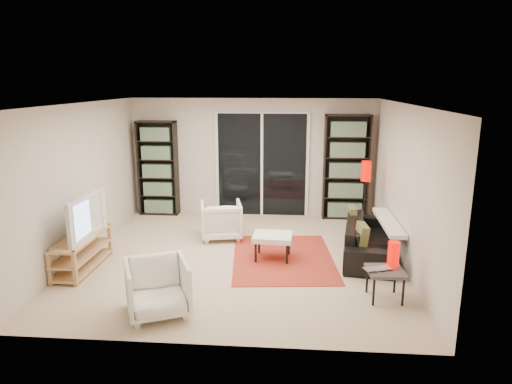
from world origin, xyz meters
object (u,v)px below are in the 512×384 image
bookshelf_right (346,167)px  floor_lamp (366,179)px  armchair_back (221,220)px  armchair_front (158,288)px  side_table (385,273)px  tv_stand (82,252)px  ottoman (273,238)px  sofa (370,238)px  bookshelf_left (158,168)px

bookshelf_right → floor_lamp: 0.95m
bookshelf_right → armchair_back: size_ratio=2.92×
armchair_front → side_table: armchair_front is taller
tv_stand → bookshelf_right: bearing=35.3°
armchair_back → floor_lamp: size_ratio=0.54×
ottoman → floor_lamp: size_ratio=0.47×
sofa → floor_lamp: bearing=5.4°
bookshelf_right → bookshelf_left: bearing=180.0°
floor_lamp → bookshelf_left: bearing=167.5°
bookshelf_left → armchair_back: (1.53, -1.42, -0.65)m
ottoman → bookshelf_left: bearing=136.6°
sofa → armchair_front: 3.55m
tv_stand → ottoman: (2.80, 0.60, 0.08)m
tv_stand → floor_lamp: 4.92m
armchair_front → floor_lamp: floor_lamp is taller
sofa → floor_lamp: 1.37m
bookshelf_right → armchair_front: size_ratio=2.88×
armchair_back → side_table: bearing=126.3°
tv_stand → armchair_back: bearing=39.6°
armchair_front → side_table: bearing=-11.5°
armchair_back → side_table: (2.44, -2.18, 0.03)m
tv_stand → armchair_back: armchair_back is taller
bookshelf_right → side_table: 3.68m
tv_stand → sofa: sofa is taller
bookshelf_left → sofa: bearing=-27.2°
bookshelf_right → armchair_front: 5.02m
bookshelf_left → floor_lamp: size_ratio=1.46×
tv_stand → sofa: size_ratio=0.67×
armchair_back → side_table: 3.28m
bookshelf_left → sofa: (4.03, -2.07, -0.69)m
ottoman → armchair_front: bearing=-124.9°
side_table → bookshelf_left: bearing=137.8°
bookshelf_right → ottoman: size_ratio=3.33×
bookshelf_right → ottoman: bookshelf_right is taller
bookshelf_left → bookshelf_right: bearing=-0.0°
armchair_front → ottoman: (1.29, 1.85, 0.02)m
ottoman → floor_lamp: bearing=41.8°
sofa → bookshelf_right: bearing=13.7°
bookshelf_left → sofa: 4.59m
tv_stand → ottoman: bearing=12.0°
armchair_back → ottoman: 1.34m
sofa → armchair_back: size_ratio=2.70×
tv_stand → floor_lamp: size_ratio=0.97×
ottoman → floor_lamp: 2.27m
floor_lamp → tv_stand: bearing=-155.2°
armchair_front → floor_lamp: (2.90, 3.29, 0.68)m
bookshelf_left → armchair_front: size_ratio=2.68×
tv_stand → side_table: bearing=-8.7°
ottoman → side_table: (1.49, -1.25, 0.01)m
armchair_front → side_table: size_ratio=1.50×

